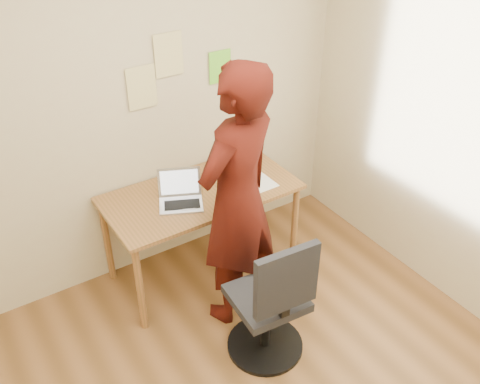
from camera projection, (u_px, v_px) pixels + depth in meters
room at (276, 244)px, 2.39m from camera, size 3.58×3.58×2.78m
desk at (201, 201)px, 3.91m from camera, size 1.40×0.70×0.74m
laptop at (180, 196)px, 3.72m from camera, size 0.38×0.37×0.22m
paper_sheet at (257, 181)px, 3.98m from camera, size 0.21×0.30×0.00m
phone at (246, 190)px, 3.86m from camera, size 0.09×0.14×0.01m
wall_note_left at (142, 88)px, 3.61m from camera, size 0.21×0.00×0.30m
wall_note_mid at (169, 55)px, 3.61m from camera, size 0.21×0.00×0.30m
wall_note_right at (220, 67)px, 3.88m from camera, size 0.18×0.00×0.24m
office_chair at (272, 308)px, 3.34m from camera, size 0.51×0.51×0.98m
person at (237, 200)px, 3.42m from camera, size 0.79×0.65×1.86m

